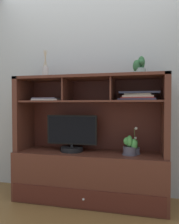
{
  "coord_description": "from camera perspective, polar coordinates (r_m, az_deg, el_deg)",
  "views": [
    {
      "loc": [
        0.58,
        -2.4,
        1.07
      ],
      "look_at": [
        0.0,
        0.0,
        0.99
      ],
      "focal_mm": 35.53,
      "sensor_mm": 36.0,
      "label": 1
    }
  ],
  "objects": [
    {
      "name": "floor_plane",
      "position": [
        2.69,
        0.0,
        -21.86
      ],
      "size": [
        6.0,
        6.0,
        0.02
      ],
      "primitive_type": "cube",
      "color": "brown",
      "rests_on": "ground"
    },
    {
      "name": "back_wall",
      "position": [
        2.75,
        1.37,
        8.68
      ],
      "size": [
        6.0,
        0.02,
        2.8
      ],
      "primitive_type": "cube",
      "color": "#A6ACB2",
      "rests_on": "ground"
    },
    {
      "name": "media_console",
      "position": [
        2.56,
        0.04,
        -12.92
      ],
      "size": [
        1.67,
        0.53,
        1.39
      ],
      "color": "#51281E",
      "rests_on": "ground"
    },
    {
      "name": "tv_monitor",
      "position": [
        2.53,
        -4.58,
        -6.26
      ],
      "size": [
        0.58,
        0.26,
        0.41
      ],
      "color": "black",
      "rests_on": "media_console"
    },
    {
      "name": "potted_orchid",
      "position": [
        2.46,
        11.57,
        -9.54
      ],
      "size": [
        0.13,
        0.13,
        0.29
      ],
      "color": "#484958",
      "rests_on": "media_console"
    },
    {
      "name": "potted_fern",
      "position": [
        2.4,
        10.4,
        -8.81
      ],
      "size": [
        0.16,
        0.16,
        0.2
      ],
      "color": "#4D4A5B",
      "rests_on": "media_console"
    },
    {
      "name": "magazine_stack_left",
      "position": [
        2.4,
        12.52,
        3.98
      ],
      "size": [
        0.43,
        0.32,
        0.09
      ],
      "color": "#3D354D",
      "rests_on": "media_console"
    },
    {
      "name": "magazine_stack_centre",
      "position": [
        2.6,
        -10.9,
        3.23
      ],
      "size": [
        0.31,
        0.22,
        0.03
      ],
      "color": "beige",
      "rests_on": "media_console"
    },
    {
      "name": "diffuser_bottle",
      "position": [
        2.7,
        -11.3,
        10.02
      ],
      "size": [
        0.08,
        0.08,
        0.33
      ],
      "color": "#B8B3B4",
      "rests_on": "media_console"
    },
    {
      "name": "potted_succulent",
      "position": [
        2.42,
        12.67,
        11.3
      ],
      "size": [
        0.14,
        0.14,
        0.2
      ],
      "color": "#899E9D",
      "rests_on": "media_console"
    }
  ]
}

